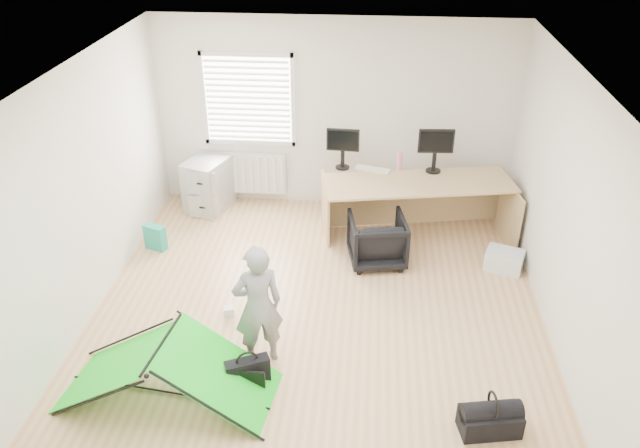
# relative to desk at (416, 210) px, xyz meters

# --- Properties ---
(ground) EXTENTS (5.50, 5.50, 0.00)m
(ground) POSITION_rel_desk_xyz_m (-1.15, -1.80, -0.42)
(ground) COLOR tan
(ground) RESTS_ON ground
(back_wall) EXTENTS (5.00, 0.02, 2.70)m
(back_wall) POSITION_rel_desk_xyz_m (-1.15, 0.95, 0.93)
(back_wall) COLOR silver
(back_wall) RESTS_ON ground
(window) EXTENTS (1.20, 0.06, 1.20)m
(window) POSITION_rel_desk_xyz_m (-2.35, 0.91, 1.13)
(window) COLOR silver
(window) RESTS_ON back_wall
(radiator) EXTENTS (1.00, 0.12, 0.60)m
(radiator) POSITION_rel_desk_xyz_m (-2.35, 0.87, 0.03)
(radiator) COLOR silver
(radiator) RESTS_ON back_wall
(desk) EXTENTS (2.54, 1.21, 0.83)m
(desk) POSITION_rel_desk_xyz_m (0.00, 0.00, 0.00)
(desk) COLOR tan
(desk) RESTS_ON ground
(filing_cabinet) EXTENTS (0.69, 0.79, 0.77)m
(filing_cabinet) POSITION_rel_desk_xyz_m (-2.94, 0.57, -0.03)
(filing_cabinet) COLOR #A7A9AD
(filing_cabinet) RESTS_ON ground
(monitor_left) EXTENTS (0.44, 0.12, 0.41)m
(monitor_left) POSITION_rel_desk_xyz_m (-1.00, 0.34, 0.62)
(monitor_left) COLOR black
(monitor_left) RESTS_ON desk
(monitor_right) EXTENTS (0.47, 0.13, 0.44)m
(monitor_right) POSITION_rel_desk_xyz_m (0.21, 0.34, 0.64)
(monitor_right) COLOR black
(monitor_right) RESTS_ON desk
(keyboard) EXTENTS (0.49, 0.29, 0.02)m
(keyboard) POSITION_rel_desk_xyz_m (-0.60, 0.31, 0.43)
(keyboard) COLOR beige
(keyboard) RESTS_ON desk
(thermos) EXTENTS (0.09, 0.09, 0.25)m
(thermos) POSITION_rel_desk_xyz_m (-0.25, 0.35, 0.54)
(thermos) COLOR #CB7289
(thermos) RESTS_ON desk
(office_chair) EXTENTS (0.79, 0.80, 0.63)m
(office_chair) POSITION_rel_desk_xyz_m (-0.51, -0.63, -0.10)
(office_chair) COLOR black
(office_chair) RESTS_ON ground
(person) EXTENTS (0.58, 0.49, 1.34)m
(person) POSITION_rel_desk_xyz_m (-1.66, -2.55, 0.26)
(person) COLOR gray
(person) RESTS_ON ground
(kite) EXTENTS (2.08, 1.11, 0.62)m
(kite) POSITION_rel_desk_xyz_m (-2.44, -3.10, -0.11)
(kite) COLOR #14DA1C
(kite) RESTS_ON ground
(storage_crate) EXTENTS (0.52, 0.45, 0.25)m
(storage_crate) POSITION_rel_desk_xyz_m (1.07, -0.67, -0.29)
(storage_crate) COLOR silver
(storage_crate) RESTS_ON ground
(tote_bag) EXTENTS (0.31, 0.22, 0.34)m
(tote_bag) POSITION_rel_desk_xyz_m (-3.38, -0.58, -0.25)
(tote_bag) COLOR teal
(tote_bag) RESTS_ON ground
(laptop_bag) EXTENTS (0.44, 0.29, 0.32)m
(laptop_bag) POSITION_rel_desk_xyz_m (-1.71, -2.93, -0.26)
(laptop_bag) COLOR black
(laptop_bag) RESTS_ON ground
(white_box) EXTENTS (0.14, 0.14, 0.11)m
(white_box) POSITION_rel_desk_xyz_m (-2.13, -1.88, -0.36)
(white_box) COLOR silver
(white_box) RESTS_ON ground
(duffel_bag) EXTENTS (0.57, 0.36, 0.23)m
(duffel_bag) POSITION_rel_desk_xyz_m (0.51, -3.30, -0.30)
(duffel_bag) COLOR black
(duffel_bag) RESTS_ON ground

